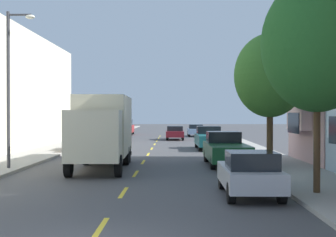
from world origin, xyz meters
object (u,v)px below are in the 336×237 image
parked_suv_red (126,127)px  parked_wagon_orange (87,140)px  street_tree_nearest (317,44)px  parked_hatchback_silver (250,173)px  parked_wagon_champagne (115,133)px  parked_sedan_sky (196,130)px  delivery_box_truck (103,128)px  parked_pickup_forest (226,149)px  moving_burgundy_sedan (175,132)px  parked_pickup_teal (210,138)px  street_lamp (11,78)px  street_tree_second (270,76)px

parked_suv_red → parked_wagon_orange: parked_suv_red is taller
street_tree_nearest → parked_suv_red: (-10.90, 44.04, -3.98)m
parked_hatchback_silver → parked_wagon_champagne: (-8.45, 31.28, 0.05)m
parked_suv_red → parked_wagon_champagne: bearing=-88.8°
parked_sedan_sky → parked_wagon_orange: size_ratio=0.95×
parked_sedan_sky → parked_wagon_orange: bearing=-111.5°
street_tree_nearest → parked_wagon_orange: (-10.89, 17.70, -4.16)m
delivery_box_truck → parked_sedan_sky: delivery_box_truck is taller
parked_pickup_forest → moving_burgundy_sedan: bearing=96.4°
parked_pickup_forest → parked_suv_red: size_ratio=1.10×
parked_sedan_sky → moving_burgundy_sedan: 7.38m
parked_wagon_champagne → parked_pickup_forest: bearing=-68.4°
parked_pickup_forest → parked_pickup_teal: bearing=90.2°
street_lamp → parked_pickup_forest: size_ratio=1.38×
street_tree_second → parked_wagon_orange: street_tree_second is taller
street_lamp → parked_hatchback_silver: bearing=-33.1°
parked_sedan_sky → parked_wagon_champagne: (-8.47, -8.57, 0.05)m
street_tree_nearest → delivery_box_truck: bearing=136.2°
street_tree_second → street_lamp: bearing=-176.1°
parked_suv_red → moving_burgundy_sedan: (6.30, -11.13, -0.24)m
delivery_box_truck → parked_suv_red: size_ratio=1.65×
street_tree_second → parked_wagon_champagne: bearing=114.1°
street_lamp → parked_sedan_sky: 34.93m
parked_pickup_forest → parked_suv_red: bearing=104.5°
street_tree_second → parked_wagon_orange: 15.38m
parked_suv_red → street_tree_second: bearing=-73.4°
moving_burgundy_sedan → parked_wagon_orange: bearing=-112.5°
delivery_box_truck → parked_suv_red: 36.27m
parked_sedan_sky → parked_wagon_champagne: size_ratio=0.96×
parked_hatchback_silver → parked_wagon_champagne: 32.40m
street_tree_second → parked_suv_red: street_tree_second is taller
parked_pickup_teal → parked_suv_red: bearing=110.5°
parked_sedan_sky → parked_wagon_champagne: parked_wagon_champagne is taller
parked_suv_red → parked_sedan_sky: size_ratio=1.07×
delivery_box_truck → parked_pickup_teal: bearing=63.2°
parked_pickup_forest → parked_wagon_champagne: parked_pickup_forest is taller
street_tree_second → parked_pickup_teal: street_tree_second is taller
street_tree_second → street_tree_nearest: bearing=-90.0°
parked_sedan_sky → parked_wagon_orange: (-8.73, -22.17, 0.05)m
parked_sedan_sky → parked_pickup_teal: size_ratio=0.84×
street_lamp → street_tree_second: bearing=3.9°
parked_hatchback_silver → parked_wagon_orange: same height
street_tree_nearest → delivery_box_truck: street_tree_nearest is taller
street_tree_second → moving_burgundy_sedan: (-4.60, 25.40, -3.81)m
parked_suv_red → parked_sedan_sky: 9.68m
moving_burgundy_sedan → parked_wagon_champagne: bearing=-165.0°
parked_wagon_champagne → parked_hatchback_silver: bearing=-74.9°
parked_wagon_champagne → moving_burgundy_sedan: 6.24m
street_tree_nearest → parked_wagon_champagne: bearing=108.8°
street_tree_nearest → parked_suv_red: bearing=103.9°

